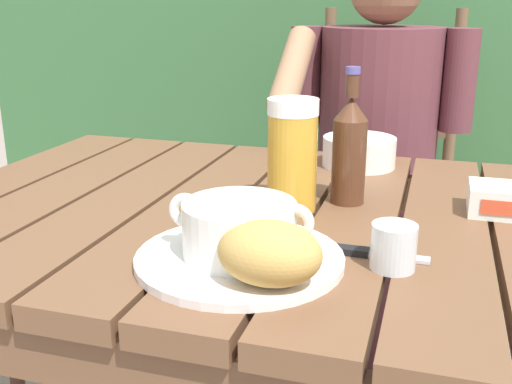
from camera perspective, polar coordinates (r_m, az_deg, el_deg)
The scene contains 13 objects.
dining_table at distance 1.08m, azimuth 1.70°, elevation -6.23°, with size 1.26×0.85×0.73m.
hedge_backdrop at distance 2.50m, azimuth 13.27°, elevation 17.13°, with size 3.05×0.98×2.07m.
chair_near_diner at distance 1.92m, azimuth 11.46°, elevation -0.01°, with size 0.43×0.48×1.05m.
person_eating at distance 1.67m, azimuth 11.08°, elevation 4.91°, with size 0.48×0.47×1.21m.
serving_plate at distance 0.83m, azimuth -1.54°, elevation -6.25°, with size 0.29×0.29×0.01m.
soup_bowl at distance 0.82m, azimuth -1.57°, elevation -3.37°, with size 0.20×0.15×0.08m.
bread_roll at distance 0.73m, azimuth 1.28°, elevation -5.77°, with size 0.13×0.10×0.08m.
beer_glass at distance 1.02m, azimuth 3.49°, elevation 3.52°, with size 0.08×0.08×0.19m.
beer_bottle at distance 1.06m, azimuth 8.78°, elevation 4.08°, with size 0.06×0.06×0.24m.
water_glass_small at distance 0.83m, azimuth 12.81°, elevation -5.04°, with size 0.06×0.06×0.06m.
butter_tub at distance 1.09m, azimuth 22.46°, elevation -0.72°, with size 0.12×0.09×0.05m.
table_knife at distance 0.87m, azimuth 10.40°, elevation -5.67°, with size 0.14×0.02×0.01m.
diner_bowl at distance 1.32m, azimuth 9.67°, elevation 3.75°, with size 0.16×0.16×0.06m.
Camera 1 is at (0.26, -0.95, 1.07)m, focal length 42.53 mm.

